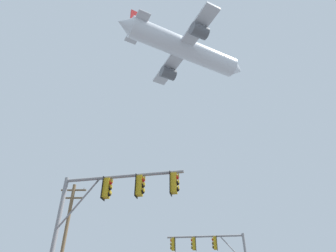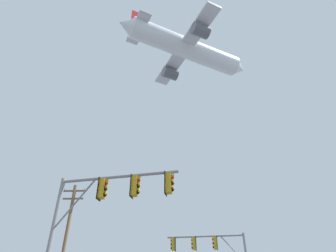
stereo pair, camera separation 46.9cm
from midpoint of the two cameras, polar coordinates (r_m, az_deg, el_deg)
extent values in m
cylinder|color=gray|center=(13.54, -10.00, -9.91)|extent=(5.61, 1.20, 0.15)
cylinder|color=gray|center=(13.99, -18.33, -14.37)|extent=(1.75, 0.41, 2.26)
cube|color=gold|center=(12.70, 0.10, -11.41)|extent=(0.31, 0.36, 0.90)
cylinder|color=gold|center=(12.90, 0.10, -9.31)|extent=(0.05, 0.05, 0.12)
cube|color=black|center=(12.73, -0.53, -11.46)|extent=(0.11, 0.46, 1.04)
sphere|color=red|center=(12.78, 0.75, -10.24)|extent=(0.20, 0.20, 0.20)
cylinder|color=gold|center=(12.79, 1.04, -9.97)|extent=(0.08, 0.21, 0.21)
sphere|color=black|center=(12.67, 0.76, -11.41)|extent=(0.20, 0.20, 0.20)
cylinder|color=gold|center=(12.69, 1.05, -11.13)|extent=(0.08, 0.21, 0.21)
sphere|color=black|center=(12.57, 0.77, -12.59)|extent=(0.20, 0.20, 0.20)
cylinder|color=gold|center=(12.58, 1.06, -12.31)|extent=(0.08, 0.21, 0.21)
cube|color=gold|center=(13.08, -6.77, -11.83)|extent=(0.31, 0.36, 0.90)
cylinder|color=gold|center=(13.27, -6.62, -9.78)|extent=(0.05, 0.05, 0.12)
cube|color=black|center=(13.12, -7.36, -11.86)|extent=(0.11, 0.46, 1.04)
sphere|color=red|center=(13.14, -6.07, -10.70)|extent=(0.20, 0.20, 0.20)
cylinder|color=gold|center=(13.14, -5.78, -10.45)|extent=(0.08, 0.21, 0.21)
sphere|color=black|center=(13.03, -6.15, -11.84)|extent=(0.20, 0.20, 0.20)
cylinder|color=gold|center=(13.04, -5.85, -11.58)|extent=(0.08, 0.21, 0.21)
sphere|color=black|center=(12.94, -6.22, -13.00)|extent=(0.20, 0.20, 0.20)
cylinder|color=gold|center=(12.94, -5.92, -12.74)|extent=(0.08, 0.21, 0.21)
cube|color=gold|center=(13.62, -13.18, -12.08)|extent=(0.31, 0.36, 0.90)
cylinder|color=gold|center=(13.81, -12.92, -10.10)|extent=(0.05, 0.05, 0.12)
cube|color=black|center=(13.68, -13.73, -12.09)|extent=(0.11, 0.46, 1.04)
sphere|color=red|center=(13.66, -12.47, -11.00)|extent=(0.20, 0.20, 0.20)
cylinder|color=gold|center=(13.66, -12.19, -10.76)|extent=(0.08, 0.21, 0.21)
sphere|color=black|center=(13.56, -12.61, -12.10)|extent=(0.20, 0.20, 0.20)
cylinder|color=gold|center=(13.56, -12.32, -11.86)|extent=(0.08, 0.21, 0.21)
sphere|color=black|center=(13.47, -12.76, -13.21)|extent=(0.20, 0.20, 0.20)
cylinder|color=gold|center=(13.46, -12.47, -12.96)|extent=(0.08, 0.21, 0.21)
cylinder|color=gray|center=(24.05, 6.76, -21.13)|extent=(5.90, 0.83, 0.15)
cylinder|color=gray|center=(23.92, 12.33, -23.16)|extent=(1.83, 0.29, 2.15)
cube|color=gold|center=(24.12, 0.45, -22.64)|extent=(0.29, 0.35, 0.90)
cylinder|color=gold|center=(24.22, 0.45, -21.45)|extent=(0.05, 0.05, 0.12)
cube|color=black|center=(24.10, 0.81, -22.63)|extent=(0.08, 0.46, 1.04)
sphere|color=red|center=(24.19, 0.08, -22.02)|extent=(0.20, 0.20, 0.20)
cylinder|color=gold|center=(24.21, -0.08, -21.89)|extent=(0.06, 0.21, 0.21)
sphere|color=black|center=(24.13, 0.08, -22.67)|extent=(0.20, 0.20, 0.20)
cylinder|color=gold|center=(24.15, -0.08, -22.54)|extent=(0.06, 0.21, 0.21)
sphere|color=black|center=(24.09, 0.08, -23.33)|extent=(0.20, 0.20, 0.20)
cylinder|color=gold|center=(24.10, -0.08, -23.19)|extent=(0.06, 0.21, 0.21)
cube|color=gold|center=(23.98, 4.64, -22.49)|extent=(0.29, 0.35, 0.90)
cylinder|color=gold|center=(24.08, 4.58, -21.29)|extent=(0.05, 0.05, 0.12)
cube|color=black|center=(23.97, 5.00, -22.47)|extent=(0.08, 0.46, 1.04)
sphere|color=red|center=(24.04, 4.23, -21.87)|extent=(0.20, 0.20, 0.20)
cylinder|color=gold|center=(24.05, 4.06, -21.74)|extent=(0.06, 0.21, 0.21)
sphere|color=black|center=(23.99, 4.26, -22.53)|extent=(0.20, 0.20, 0.20)
cylinder|color=gold|center=(24.00, 4.09, -22.40)|extent=(0.06, 0.21, 0.21)
sphere|color=black|center=(23.94, 4.29, -23.19)|extent=(0.20, 0.20, 0.20)
cylinder|color=gold|center=(23.95, 4.12, -23.05)|extent=(0.06, 0.21, 0.21)
cube|color=gold|center=(23.95, 8.83, -22.22)|extent=(0.29, 0.35, 0.90)
cylinder|color=gold|center=(24.05, 8.73, -21.03)|extent=(0.05, 0.05, 0.12)
cube|color=black|center=(23.96, 9.19, -22.20)|extent=(0.08, 0.46, 1.04)
sphere|color=red|center=(24.00, 8.41, -21.62)|extent=(0.20, 0.20, 0.20)
cylinder|color=gold|center=(24.01, 8.23, -21.49)|extent=(0.06, 0.21, 0.21)
sphere|color=black|center=(23.95, 8.46, -22.27)|extent=(0.20, 0.20, 0.20)
cylinder|color=gold|center=(23.96, 8.28, -22.15)|extent=(0.06, 0.21, 0.21)
sphere|color=black|center=(23.90, 8.52, -22.93)|extent=(0.20, 0.20, 0.20)
cylinder|color=gold|center=(23.91, 8.34, -22.80)|extent=(0.06, 0.21, 0.21)
cylinder|color=brown|center=(25.68, -20.95, -22.19)|extent=(0.28, 0.28, 10.72)
cube|color=brown|center=(26.87, -18.89, -12.08)|extent=(2.20, 0.12, 0.12)
cube|color=brown|center=(26.64, -19.16, -13.48)|extent=(1.80, 0.12, 0.12)
cylinder|color=gray|center=(27.21, -20.67, -11.72)|extent=(0.10, 0.10, 0.18)
cylinder|color=gray|center=(26.62, -16.97, -11.96)|extent=(0.10, 0.10, 0.18)
cylinder|color=white|center=(55.86, 3.16, 15.25)|extent=(21.21, 13.71, 3.90)
cone|color=white|center=(61.21, 13.28, 10.99)|extent=(4.10, 4.53, 3.70)
cone|color=white|center=(52.85, -8.97, 19.57)|extent=(3.71, 4.07, 3.31)
cube|color=silver|center=(55.21, 2.61, 15.07)|extent=(12.07, 19.56, 0.44)
cylinder|color=#595B60|center=(57.92, -0.23, 10.51)|extent=(3.61, 3.31, 2.19)
cylinder|color=#595B60|center=(51.19, 6.00, 18.43)|extent=(3.61, 3.31, 2.19)
cube|color=#B21E1E|center=(55.00, -6.10, 20.10)|extent=(3.15, 1.86, 4.63)
cube|color=silver|center=(53.51, -6.47, 19.01)|extent=(5.36, 7.49, 0.24)
camera|label=1|loc=(0.23, -90.50, 0.32)|focal=30.39mm
camera|label=2|loc=(0.23, 89.50, -0.32)|focal=30.39mm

